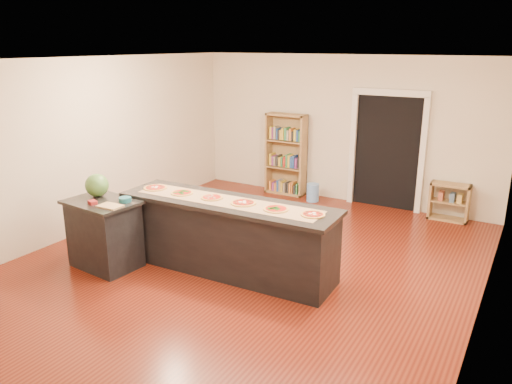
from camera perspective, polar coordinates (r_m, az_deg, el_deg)
The scene contains 18 objects.
room at distance 6.70m, azimuth -0.86°, elevation 2.85°, with size 6.00×7.00×2.80m.
doorway at distance 9.54m, azimuth 14.77°, elevation 5.26°, with size 1.40×0.09×2.21m.
kitchen_island at distance 6.75m, azimuth -3.24°, elevation -5.06°, with size 3.03×0.82×1.00m.
side_counter at distance 7.20m, azimuth -16.91°, elevation -4.55°, with size 0.97×0.71×0.96m.
bookshelf at distance 10.17m, azimuth 3.43°, elevation 4.31°, with size 0.82×0.29×1.65m, color #A78551.
low_shelf at distance 9.36m, azimuth 21.21°, elevation -1.06°, with size 0.66×0.28×0.66m, color #A78551.
waste_bin at distance 9.87m, azimuth 6.50°, elevation -0.05°, with size 0.24×0.24×0.35m, color #679CE7.
kraft_paper at distance 6.58m, azimuth -3.36°, elevation -1.05°, with size 2.63×0.47×0.00m, color tan.
watermelon at distance 7.22m, azimuth -17.72°, elevation 0.74°, with size 0.32×0.32×0.32m, color #144214.
cutting_board at distance 6.75m, azimuth -16.33°, elevation -1.56°, with size 0.31×0.21×0.02m, color tan.
package_red at distance 6.94m, azimuth -18.17°, elevation -1.13°, with size 0.13×0.09×0.05m, color maroon.
package_teal at distance 6.90m, azimuth -14.74°, elevation -0.84°, with size 0.17×0.17×0.06m, color #195966.
pizza_a at distance 7.27m, azimuth -11.43°, elevation 0.48°, with size 0.32×0.32×0.02m.
pizza_b at distance 6.97m, azimuth -8.46°, elevation -0.08°, with size 0.31×0.31×0.02m.
pizza_c at distance 6.71m, azimuth -5.07°, elevation -0.63°, with size 0.29×0.29×0.02m.
pizza_d at distance 6.46m, azimuth -1.47°, elevation -1.24°, with size 0.34×0.34×0.02m.
pizza_e at distance 6.23m, azimuth 2.30°, elevation -1.94°, with size 0.32×0.32×0.02m.
pizza_f at distance 6.07m, azimuth 6.52°, elevation -2.56°, with size 0.31×0.31×0.02m.
Camera 1 is at (3.36, -5.57, 3.01)m, focal length 35.00 mm.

